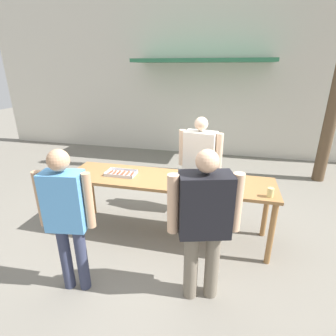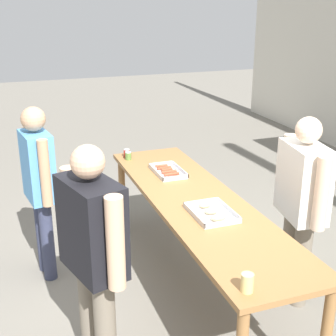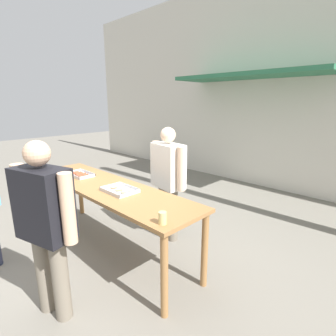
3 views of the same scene
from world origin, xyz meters
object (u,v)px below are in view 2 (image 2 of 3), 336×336
person_server_behind_table (302,197)px  person_customer_with_cup (93,246)px  condiment_jar_ketchup (128,156)px  food_tray_sausages (168,172)px  condiment_jar_mustard (127,153)px  beer_cup (247,283)px  person_customer_holding_hotdog (39,179)px  food_tray_buns (212,213)px

person_server_behind_table → person_customer_with_cup: bearing=-72.1°
condiment_jar_ketchup → person_server_behind_table: 1.81m
food_tray_sausages → condiment_jar_mustard: size_ratio=5.02×
beer_cup → person_customer_holding_hotdog: bearing=-155.1°
food_tray_buns → condiment_jar_ketchup: (-1.46, -0.24, 0.02)m
food_tray_sausages → person_customer_holding_hotdog: 1.16m
food_tray_sausages → person_server_behind_table: (0.99, 0.77, 0.03)m
condiment_jar_mustard → condiment_jar_ketchup: same height
condiment_jar_ketchup → person_customer_with_cup: person_customer_with_cup is taller
food_tray_sausages → person_server_behind_table: 1.26m
food_tray_buns → person_server_behind_table: person_server_behind_table is taller
food_tray_sausages → condiment_jar_ketchup: bearing=-154.2°
food_tray_buns → condiment_jar_ketchup: size_ratio=4.92×
condiment_jar_mustard → person_server_behind_table: size_ratio=0.05×
condiment_jar_mustard → person_server_behind_table: person_server_behind_table is taller
person_customer_holding_hotdog → person_customer_with_cup: size_ratio=0.98×
person_customer_holding_hotdog → beer_cup: bearing=-163.8°
food_tray_buns → person_customer_with_cup: size_ratio=0.25×
condiment_jar_ketchup → person_customer_with_cup: bearing=-22.2°
food_tray_sausages → person_customer_with_cup: bearing=-37.6°
beer_cup → person_customer_with_cup: bearing=-133.0°
food_tray_sausages → beer_cup: beer_cup is taller
person_server_behind_table → person_customer_with_cup: size_ratio=0.98×
food_tray_buns → beer_cup: size_ratio=3.68×
condiment_jar_mustard → person_customer_with_cup: person_customer_with_cup is taller
condiment_jar_mustard → beer_cup: bearing=0.1°
food_tray_buns → beer_cup: bearing=-13.6°
beer_cup → person_customer_with_cup: size_ratio=0.07×
beer_cup → person_server_behind_table: (-0.92, 1.01, -0.01)m
food_tray_sausages → food_tray_buns: 0.96m
condiment_jar_ketchup → person_customer_holding_hotdog: person_customer_holding_hotdog is taller
person_customer_holding_hotdog → person_customer_with_cup: 1.33m
condiment_jar_ketchup → person_customer_holding_hotdog: 1.01m
condiment_jar_mustard → person_server_behind_table: (1.58, 1.01, 0.00)m
condiment_jar_mustard → beer_cup: size_ratio=0.75×
beer_cup → person_customer_with_cup: (-0.67, -0.72, 0.01)m
food_tray_sausages → condiment_jar_ketchup: 0.56m
person_customer_holding_hotdog → condiment_jar_ketchup: bearing=-73.8°
condiment_jar_mustard → condiment_jar_ketchup: bearing=-5.7°
condiment_jar_mustard → beer_cup: 2.51m
condiment_jar_ketchup → beer_cup: (2.42, 0.01, 0.01)m
condiment_jar_mustard → person_customer_holding_hotdog: bearing=-60.9°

